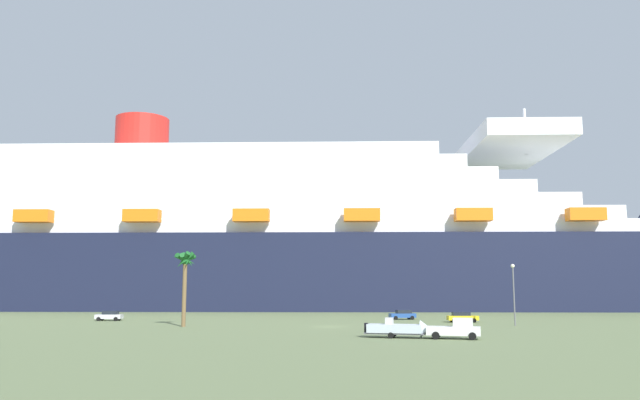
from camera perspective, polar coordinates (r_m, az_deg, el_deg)
The scene contains 9 objects.
ground_plane at distance 118.13m, azimuth 1.13°, elevation -10.62°, with size 600.00×600.00×0.00m, color #66754C.
cruise_ship at distance 159.02m, azimuth -5.20°, elevation -4.13°, with size 254.03×43.18×58.55m.
pickup_truck at distance 68.82m, azimuth 12.32°, elevation -11.46°, with size 5.90×3.23×2.20m.
small_boat_on_trailer at distance 69.33m, azimuth 7.46°, elevation -11.61°, with size 8.16×3.42×2.15m.
palm_tree at distance 90.27m, azimuth -12.23°, elevation -5.92°, with size 3.24×3.28×10.45m.
street_lamp at distance 94.29m, azimuth 17.29°, elevation -7.51°, with size 0.56×0.56×8.75m.
parked_car_blue_suv at distance 108.55m, azimuth 7.57°, elevation -10.35°, with size 4.64×2.77×1.58m.
parked_car_silver_sedan at distance 109.22m, azimuth -18.71°, elevation -9.99°, with size 4.30×2.26×1.58m.
parked_car_yellow_taxi at distance 101.49m, azimuth 12.88°, elevation -10.39°, with size 4.80×2.20×1.58m.
Camera 1 is at (1.70, -87.99, 5.42)m, focal length 34.98 mm.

